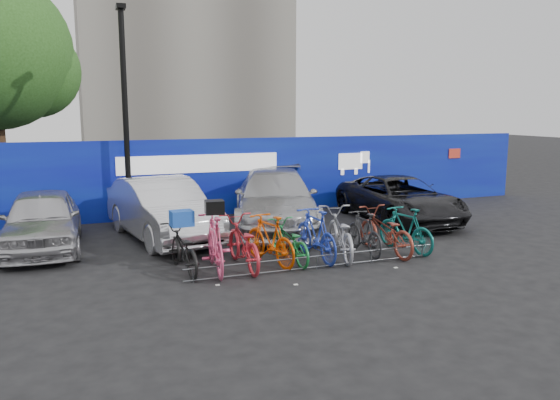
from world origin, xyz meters
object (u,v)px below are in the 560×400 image
bike_2 (243,243)px  bike_6 (340,233)px  lamppost (125,110)px  bike_1 (215,243)px  car_2 (275,199)px  bike_5 (316,234)px  bike_9 (406,229)px  bike_4 (289,242)px  car_3 (400,199)px  bike_0 (183,249)px  car_0 (42,220)px  bike_3 (270,239)px  bike_8 (385,231)px  car_1 (162,209)px  bike_rack (317,262)px  bike_7 (364,233)px

bike_2 → bike_6: size_ratio=0.97×
lamppost → bike_1: size_ratio=3.03×
car_2 → bike_6: bearing=-68.6°
bike_5 → bike_9: bearing=175.2°
car_2 → bike_4: bearing=-88.1°
car_3 → bike_5: size_ratio=2.49×
car_2 → bike_0: car_2 is taller
car_0 → car_3: size_ratio=0.88×
bike_3 → bike_8: (2.76, -0.12, -0.02)m
bike_0 → bike_5: size_ratio=0.96×
car_3 → bike_6: car_3 is taller
car_1 → bike_0: car_1 is taller
car_3 → bike_3: bearing=-148.9°
car_0 → bike_6: (6.27, -3.12, -0.16)m
bike_rack → bike_6: size_ratio=2.66×
bike_rack → bike_8: (1.97, 0.57, 0.37)m
bike_0 → bike_1: 0.68m
car_2 → bike_0: (-3.25, -3.38, -0.32)m
bike_7 → bike_8: bearing=164.2°
car_1 → bike_1: (0.56, -3.30, -0.17)m
bike_6 → bike_7: bearing=-162.3°
bike_1 → bike_rack: bearing=170.5°
bike_7 → bike_4: bearing=3.7°
car_3 → bike_2: 6.55m
lamppost → bike_0: 5.94m
bike_0 → bike_9: bike_9 is taller
bike_rack → bike_2: (-1.42, 0.63, 0.37)m
bike_1 → bike_8: 3.99m
bike_6 → bike_8: bike_6 is taller
car_3 → bike_2: size_ratio=2.34×
car_3 → car_1: bearing=179.6°
car_0 → bike_7: car_0 is taller
bike_7 → bike_1: bearing=4.9°
bike_rack → lamppost: bearing=118.1°
car_2 → bike_5: car_2 is taller
car_1 → car_3: car_1 is taller
bike_rack → bike_6: (0.86, 0.66, 0.39)m
car_2 → bike_2: size_ratio=2.69×
bike_1 → car_1: bearing=-74.4°
bike_1 → bike_7: size_ratio=1.21×
bike_6 → car_1: bearing=-29.9°
bike_8 → bike_9: bearing=176.5°
bike_0 → bike_6: bike_6 is taller
bike_9 → bike_8: bearing=-9.8°
bike_rack → car_2: (0.60, 4.16, 0.64)m
bike_rack → bike_4: bike_4 is taller
bike_0 → bike_9: (5.17, -0.21, 0.05)m
lamppost → bike_3: bearing=-65.6°
bike_1 → bike_2: bike_1 is taller
car_2 → bike_8: 3.86m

